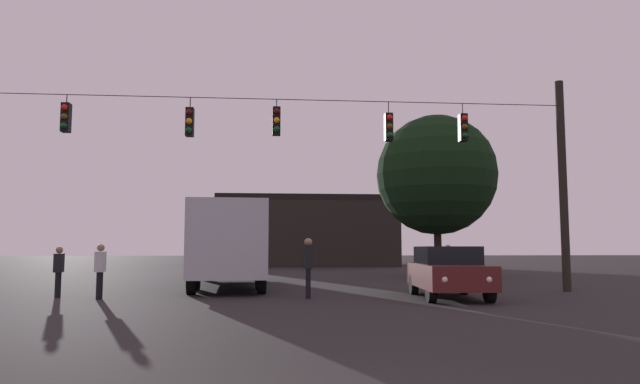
{
  "coord_description": "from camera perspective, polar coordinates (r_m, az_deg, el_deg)",
  "views": [
    {
      "loc": [
        -0.37,
        -5.07,
        1.47
      ],
      "look_at": [
        1.74,
        18.81,
        3.79
      ],
      "focal_mm": 32.58,
      "sensor_mm": 36.0,
      "label": 1
    }
  ],
  "objects": [
    {
      "name": "corner_building",
      "position": [
        51.02,
        -1.59,
        -4.0
      ],
      "size": [
        14.43,
        12.89,
        5.66
      ],
      "color": "black",
      "rests_on": "ground"
    },
    {
      "name": "pedestrian_crossing_right",
      "position": [
        19.16,
        -24.29,
        -6.92
      ],
      "size": [
        0.28,
        0.38,
        1.51
      ],
      "color": "black",
      "rests_on": "ground"
    },
    {
      "name": "overhead_signal_span",
      "position": [
        19.32,
        -3.94,
        2.86
      ],
      "size": [
        19.82,
        0.44,
        7.32
      ],
      "color": "black",
      "rests_on": "ground"
    },
    {
      "name": "ground_plane",
      "position": [
        29.61,
        -4.38,
        -8.36
      ],
      "size": [
        168.0,
        168.0,
        0.0
      ],
      "primitive_type": "plane",
      "color": "black",
      "rests_on": "ground"
    },
    {
      "name": "pedestrian_near_bus",
      "position": [
        18.09,
        -20.79,
        -7.02
      ],
      "size": [
        0.24,
        0.36,
        1.58
      ],
      "color": "black",
      "rests_on": "ground"
    },
    {
      "name": "tree_left_silhouette",
      "position": [
        31.35,
        11.37,
        1.65
      ],
      "size": [
        6.34,
        6.34,
        8.51
      ],
      "color": "black",
      "rests_on": "ground"
    },
    {
      "name": "car_near_right",
      "position": [
        17.74,
        12.45,
        -7.58
      ],
      "size": [
        2.14,
        4.45,
        1.52
      ],
      "color": "#511919",
      "rests_on": "ground"
    },
    {
      "name": "pedestrian_crossing_center",
      "position": [
        20.97,
        12.5,
        -6.98
      ],
      "size": [
        0.31,
        0.4,
        1.59
      ],
      "color": "black",
      "rests_on": "ground"
    },
    {
      "name": "pedestrian_crossing_left",
      "position": [
        17.24,
        -1.17,
        -7.08
      ],
      "size": [
        0.24,
        0.36,
        1.76
      ],
      "color": "black",
      "rests_on": "ground"
    },
    {
      "name": "city_bus",
      "position": [
        23.19,
        -8.9,
        -4.49
      ],
      "size": [
        3.08,
        11.12,
        3.0
      ],
      "color": "#B7BCC6",
      "rests_on": "ground"
    }
  ]
}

